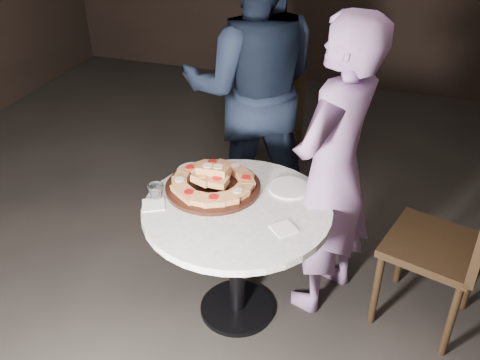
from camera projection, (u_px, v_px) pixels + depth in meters
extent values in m
plane|color=black|center=(221.00, 291.00, 3.23)|extent=(7.00, 7.00, 0.00)
cylinder|color=black|center=(237.00, 307.00, 3.09)|extent=(0.50, 0.50, 0.03)
cylinder|color=black|center=(237.00, 261.00, 2.90)|extent=(0.10, 0.10, 0.67)
cylinder|color=silver|center=(237.00, 210.00, 2.72)|extent=(1.14, 1.14, 0.04)
cylinder|color=black|center=(213.00, 187.00, 2.85)|extent=(0.62, 0.62, 0.02)
cube|color=#BF7D4A|center=(246.00, 181.00, 2.84)|extent=(0.13, 0.13, 0.05)
cylinder|color=red|center=(246.00, 177.00, 2.83)|extent=(0.07, 0.07, 0.01)
cube|color=#BF7D4A|center=(243.00, 174.00, 2.90)|extent=(0.14, 0.13, 0.05)
cube|color=#BF7D4A|center=(235.00, 169.00, 2.94)|extent=(0.13, 0.12, 0.05)
cylinder|color=beige|center=(235.00, 166.00, 2.93)|extent=(0.07, 0.07, 0.01)
cube|color=#BF7D4A|center=(225.00, 166.00, 2.97)|extent=(0.12, 0.10, 0.05)
cube|color=#BF7D4A|center=(213.00, 165.00, 2.98)|extent=(0.13, 0.11, 0.05)
cylinder|color=red|center=(212.00, 162.00, 2.97)|extent=(0.06, 0.06, 0.01)
cube|color=#BF7D4A|center=(200.00, 167.00, 2.96)|extent=(0.13, 0.14, 0.05)
cube|color=#BF7D4A|center=(190.00, 171.00, 2.93)|extent=(0.13, 0.14, 0.05)
cylinder|color=red|center=(190.00, 167.00, 2.92)|extent=(0.07, 0.07, 0.01)
cube|color=#BF7D4A|center=(183.00, 176.00, 2.88)|extent=(0.09, 0.11, 0.05)
cube|color=#BF7D4A|center=(180.00, 183.00, 2.82)|extent=(0.12, 0.13, 0.05)
cylinder|color=beige|center=(180.00, 179.00, 2.81)|extent=(0.07, 0.07, 0.01)
cube|color=#BF7D4A|center=(182.00, 190.00, 2.77)|extent=(0.14, 0.13, 0.05)
cube|color=#BF7D4A|center=(189.00, 196.00, 2.72)|extent=(0.14, 0.13, 0.05)
cylinder|color=red|center=(189.00, 192.00, 2.71)|extent=(0.07, 0.07, 0.01)
cube|color=#BF7D4A|center=(200.00, 200.00, 2.69)|extent=(0.11, 0.09, 0.05)
cube|color=#BF7D4A|center=(214.00, 201.00, 2.68)|extent=(0.13, 0.12, 0.05)
cylinder|color=red|center=(213.00, 197.00, 2.67)|extent=(0.07, 0.07, 0.01)
cube|color=#BF7D4A|center=(227.00, 199.00, 2.70)|extent=(0.14, 0.13, 0.05)
cube|color=#BF7D4A|center=(238.00, 194.00, 2.73)|extent=(0.12, 0.13, 0.05)
cylinder|color=beige|center=(238.00, 190.00, 2.72)|extent=(0.07, 0.07, 0.01)
cube|color=#BF7D4A|center=(244.00, 188.00, 2.78)|extent=(0.10, 0.12, 0.05)
cube|color=#BF7D4A|center=(223.00, 174.00, 2.83)|extent=(0.10, 0.12, 0.04)
cylinder|color=#2D6B1E|center=(222.00, 170.00, 2.82)|extent=(0.06, 0.06, 0.01)
cube|color=#BF7D4A|center=(209.00, 172.00, 2.86)|extent=(0.13, 0.11, 0.04)
cylinder|color=beige|center=(208.00, 168.00, 2.84)|extent=(0.06, 0.06, 0.01)
cube|color=#BF7D4A|center=(203.00, 179.00, 2.79)|extent=(0.13, 0.11, 0.05)
cylinder|color=orange|center=(203.00, 175.00, 2.78)|extent=(0.06, 0.06, 0.01)
cube|color=#BF7D4A|center=(217.00, 182.00, 2.77)|extent=(0.11, 0.09, 0.05)
cylinder|color=red|center=(217.00, 178.00, 2.76)|extent=(0.05, 0.05, 0.01)
cube|color=#BF7D4A|center=(218.00, 170.00, 2.80)|extent=(0.11, 0.09, 0.05)
cylinder|color=beige|center=(218.00, 167.00, 2.78)|extent=(0.05, 0.05, 0.01)
cube|color=#BF7D4A|center=(208.00, 169.00, 2.81)|extent=(0.11, 0.09, 0.05)
cylinder|color=beige|center=(208.00, 166.00, 2.79)|extent=(0.05, 0.05, 0.01)
cylinder|color=white|center=(193.00, 171.00, 3.00)|extent=(0.19, 0.19, 0.01)
cylinder|color=white|center=(289.00, 188.00, 2.85)|extent=(0.28, 0.28, 0.01)
imported|color=silver|center=(156.00, 191.00, 2.76)|extent=(0.10, 0.10, 0.08)
cube|color=white|center=(153.00, 205.00, 2.72)|extent=(0.15, 0.15, 0.01)
cube|color=white|center=(284.00, 229.00, 2.55)|extent=(0.15, 0.15, 0.01)
cube|color=black|center=(275.00, 115.00, 4.21)|extent=(0.51, 0.51, 0.04)
cube|color=black|center=(273.00, 98.00, 3.89)|extent=(0.45, 0.11, 0.48)
cylinder|color=black|center=(299.00, 133.00, 4.47)|extent=(0.04, 0.04, 0.48)
cylinder|color=black|center=(254.00, 130.00, 4.52)|extent=(0.04, 0.04, 0.48)
cylinder|color=black|center=(296.00, 155.00, 4.15)|extent=(0.04, 0.04, 0.48)
cylinder|color=black|center=(247.00, 151.00, 4.20)|extent=(0.04, 0.04, 0.48)
cube|color=black|center=(434.00, 246.00, 2.80)|extent=(0.58, 0.58, 0.04)
cylinder|color=black|center=(402.00, 249.00, 3.17)|extent=(0.05, 0.05, 0.50)
cylinder|color=black|center=(376.00, 288.00, 2.89)|extent=(0.05, 0.05, 0.50)
cylinder|color=black|center=(472.00, 275.00, 2.98)|extent=(0.05, 0.05, 0.50)
cylinder|color=black|center=(451.00, 319.00, 2.70)|extent=(0.05, 0.05, 0.50)
imported|color=black|center=(252.00, 88.00, 3.44)|extent=(1.10, 0.96, 1.92)
imported|color=#8667A0|center=(333.00, 173.00, 2.77)|extent=(0.60, 0.72, 1.68)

